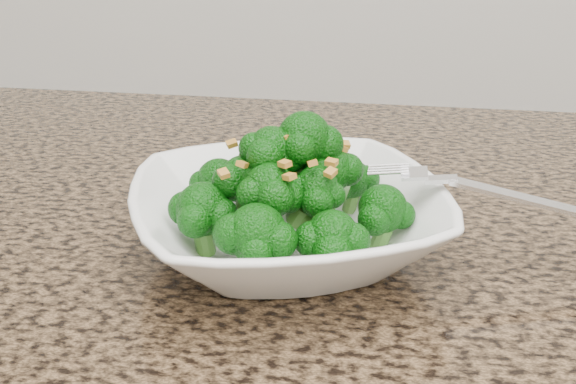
# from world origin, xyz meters

# --- Properties ---
(granite_counter) EXTENTS (1.64, 1.04, 0.03)m
(granite_counter) POSITION_xyz_m (0.00, 0.30, 0.89)
(granite_counter) COLOR brown
(granite_counter) RESTS_ON cabinet
(bowl) EXTENTS (0.29, 0.29, 0.05)m
(bowl) POSITION_xyz_m (-0.13, 0.39, 0.93)
(bowl) COLOR white
(bowl) RESTS_ON granite_counter
(broccoli_pile) EXTENTS (0.20, 0.20, 0.07)m
(broccoli_pile) POSITION_xyz_m (-0.13, 0.39, 0.99)
(broccoli_pile) COLOR #0B5209
(broccoli_pile) RESTS_ON bowl
(garlic_topping) EXTENTS (0.12, 0.12, 0.01)m
(garlic_topping) POSITION_xyz_m (-0.13, 0.39, 1.03)
(garlic_topping) COLOR gold
(garlic_topping) RESTS_ON broccoli_pile
(fork) EXTENTS (0.19, 0.03, 0.01)m
(fork) POSITION_xyz_m (-0.01, 0.41, 0.96)
(fork) COLOR silver
(fork) RESTS_ON bowl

